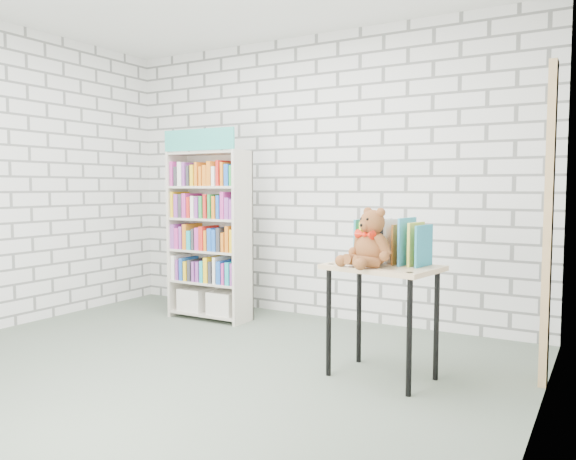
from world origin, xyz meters
The scene contains 7 objects.
ground centered at (0.00, 0.00, 0.00)m, with size 4.50×4.50×0.00m, color #515D4F.
room_shell centered at (0.00, 0.00, 1.78)m, with size 4.52×4.02×2.81m.
bookshelf centered at (-0.84, 1.36, 0.84)m, with size 0.82×0.32×1.85m.
display_table centered at (1.25, 0.56, 0.67)m, with size 0.79×0.61×0.78m.
table_books centered at (1.27, 0.68, 0.93)m, with size 0.53×0.30×0.30m.
teddy_bear centered at (1.20, 0.46, 0.93)m, with size 0.37×0.35×0.39m.
door_trim centered at (2.23, 0.95, 1.05)m, with size 0.05×0.12×2.10m, color tan.
Camera 1 is at (2.58, -3.01, 1.30)m, focal length 35.00 mm.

